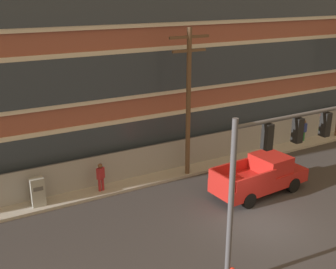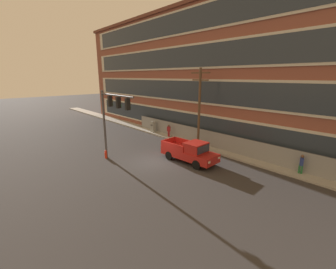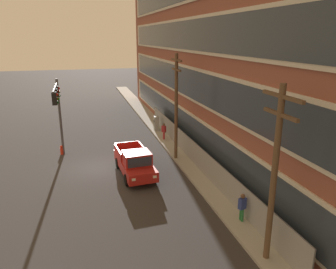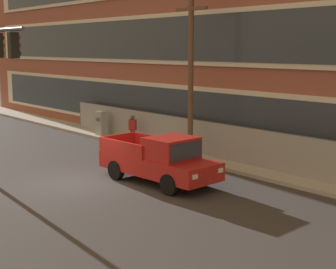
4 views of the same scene
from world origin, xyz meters
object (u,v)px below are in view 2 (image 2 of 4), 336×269
object	(u,v)px
pedestrian_by_fence	(301,164)
electrical_cabinet	(153,127)
pickup_truck_red	(190,152)
utility_pole_near_corner	(199,105)
pedestrian_near_cabinet	(169,130)
traffic_signal_mast	(112,112)
fire_hydrant	(106,154)

from	to	relation	value
pedestrian_by_fence	electrical_cabinet	bearing A→B (deg)	-178.97
pickup_truck_red	electrical_cabinet	size ratio (longest dim) A/B	3.41
utility_pole_near_corner	pedestrian_near_cabinet	bearing A→B (deg)	176.29
utility_pole_near_corner	pedestrian_by_fence	distance (m)	10.55
traffic_signal_mast	utility_pole_near_corner	size ratio (longest dim) A/B	0.76
utility_pole_near_corner	pedestrian_by_fence	world-z (taller)	utility_pole_near_corner
utility_pole_near_corner	pedestrian_near_cabinet	distance (m)	6.27
traffic_signal_mast	pickup_truck_red	distance (m)	7.68
utility_pole_near_corner	electrical_cabinet	distance (m)	9.16
pickup_truck_red	pedestrian_by_fence	size ratio (longest dim) A/B	3.22
pickup_truck_red	traffic_signal_mast	bearing A→B (deg)	-131.18
traffic_signal_mast	pedestrian_by_fence	world-z (taller)	traffic_signal_mast
electrical_cabinet	pedestrian_by_fence	xyz separation A→B (m)	(18.21, 0.33, 0.17)
pedestrian_near_cabinet	fire_hydrant	size ratio (longest dim) A/B	2.17
utility_pole_near_corner	electrical_cabinet	xyz separation A→B (m)	(-8.33, 0.36, -3.81)
utility_pole_near_corner	electrical_cabinet	bearing A→B (deg)	177.55
utility_pole_near_corner	traffic_signal_mast	bearing A→B (deg)	-104.17
pedestrian_by_fence	fire_hydrant	bearing A→B (deg)	-144.78
pedestrian_by_fence	traffic_signal_mast	bearing A→B (deg)	-142.02
traffic_signal_mast	utility_pole_near_corner	xyz separation A→B (m)	(2.21, 8.76, 0.02)
pedestrian_by_fence	pedestrian_near_cabinet	bearing A→B (deg)	-178.65
traffic_signal_mast	fire_hydrant	size ratio (longest dim) A/B	8.08
traffic_signal_mast	fire_hydrant	xyz separation A→B (m)	(-1.47, -0.13, -4.20)
traffic_signal_mast	utility_pole_near_corner	distance (m)	9.03
fire_hydrant	pickup_truck_red	bearing A→B (deg)	41.41
traffic_signal_mast	utility_pole_near_corner	bearing A→B (deg)	75.83
electrical_cabinet	pedestrian_near_cabinet	size ratio (longest dim) A/B	0.95
pickup_truck_red	utility_pole_near_corner	xyz separation A→B (m)	(-2.24, 3.67, 3.67)
pickup_truck_red	fire_hydrant	bearing A→B (deg)	-138.59
traffic_signal_mast	electrical_cabinet	distance (m)	11.61
pickup_truck_red	pedestrian_by_fence	world-z (taller)	pickup_truck_red
pedestrian_near_cabinet	pickup_truck_red	bearing A→B (deg)	-28.64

